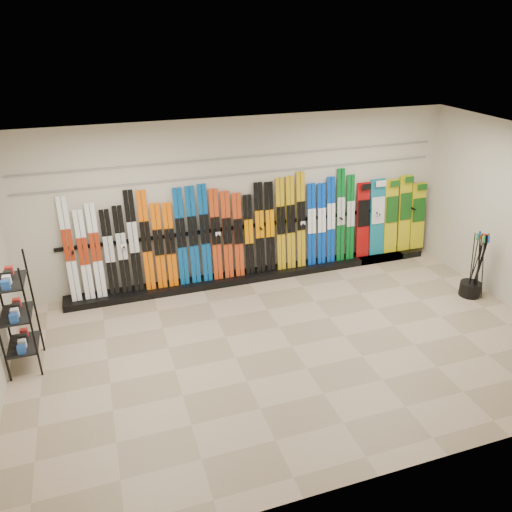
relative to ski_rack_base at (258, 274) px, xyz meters
name	(u,v)px	position (x,y,z in m)	size (l,w,h in m)	color
floor	(292,346)	(-0.22, -2.28, -0.06)	(8.00, 8.00, 0.00)	gray
back_wall	(242,201)	(-0.22, 0.22, 1.44)	(8.00, 8.00, 0.00)	beige
ceiling	(299,149)	(-0.22, -2.28, 2.94)	(8.00, 8.00, 0.00)	silver
ski_rack_base	(258,274)	(0.00, 0.00, 0.00)	(8.00, 0.40, 0.12)	black
skis	(223,234)	(-0.66, 0.06, 0.90)	(5.38, 0.26, 1.83)	white
snowboards	(391,217)	(2.86, 0.07, 0.81)	(1.58, 0.24, 1.55)	#990C0C
accessory_rack	(17,315)	(-3.97, -1.50, 0.77)	(0.40, 0.60, 1.67)	black
pole_bin	(470,289)	(3.38, -1.84, 0.07)	(0.37, 0.37, 0.25)	black
ski_poles	(478,265)	(3.40, -1.88, 0.55)	(0.23, 0.30, 1.18)	black
slatwall_rail_0	(242,174)	(-0.22, 0.20, 1.94)	(7.60, 0.02, 0.03)	gray
slatwall_rail_1	(242,157)	(-0.22, 0.20, 2.24)	(7.60, 0.02, 0.03)	gray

